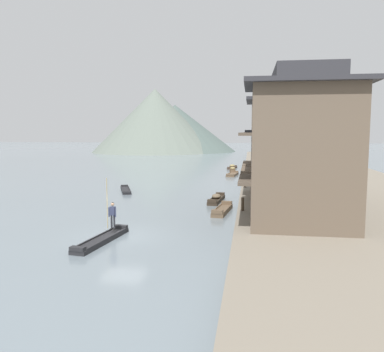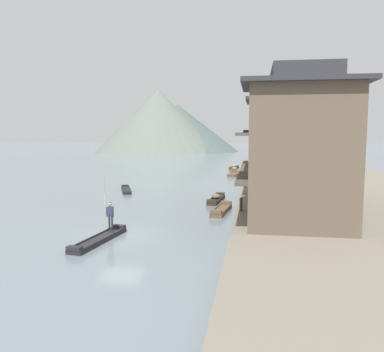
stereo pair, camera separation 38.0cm
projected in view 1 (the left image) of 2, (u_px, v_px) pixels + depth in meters
ground_plane at (123, 235)px, 23.55m from camera, size 400.00×400.00×0.00m
riverbank_right at (314, 177)px, 50.72m from camera, size 18.00×110.00×0.82m
boat_foreground_poled at (102, 240)px, 22.06m from camera, size 1.56×5.23×0.43m
boatman_person at (112, 212)px, 23.22m from camera, size 0.57×0.30×3.04m
boat_moored_nearest at (232, 167)px, 66.25m from camera, size 1.58×3.87×0.72m
boat_moored_second at (126, 190)px, 41.09m from camera, size 2.62×5.08×0.34m
boat_moored_third at (222, 210)px, 30.17m from camera, size 1.41×4.21×0.56m
boat_moored_far at (232, 174)px, 55.80m from camera, size 1.63×4.67×0.46m
boat_midriver_drifting at (216, 199)px, 34.88m from camera, size 1.27×4.40×0.70m
boat_midriver_upstream at (233, 170)px, 61.43m from camera, size 1.08×4.54×0.70m
house_waterfront_nearest at (303, 150)px, 22.04m from camera, size 6.83×5.59×8.74m
house_waterfront_second at (288, 165)px, 27.92m from camera, size 6.30×5.49×6.14m
house_waterfront_tall at (278, 144)px, 33.25m from camera, size 5.70×6.10×8.74m
mooring_post_dock_near at (243, 204)px, 26.75m from camera, size 0.20×0.20×0.89m
mooring_post_dock_mid at (245, 184)px, 38.04m from camera, size 0.20×0.20×0.72m
hill_far_west at (155, 121)px, 120.32m from camera, size 38.23×38.23×19.08m
hill_far_centre at (175, 128)px, 125.07m from camera, size 38.33×38.33×14.59m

